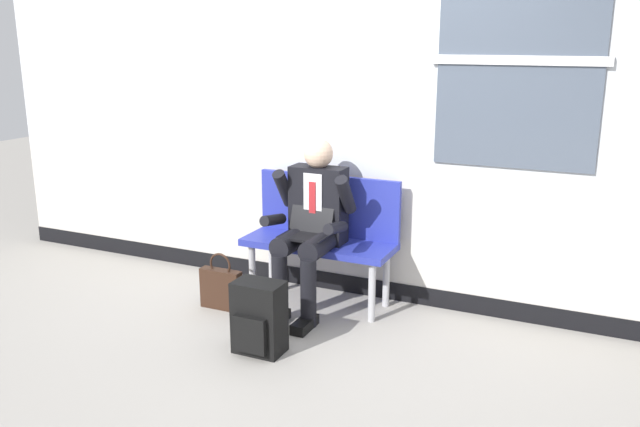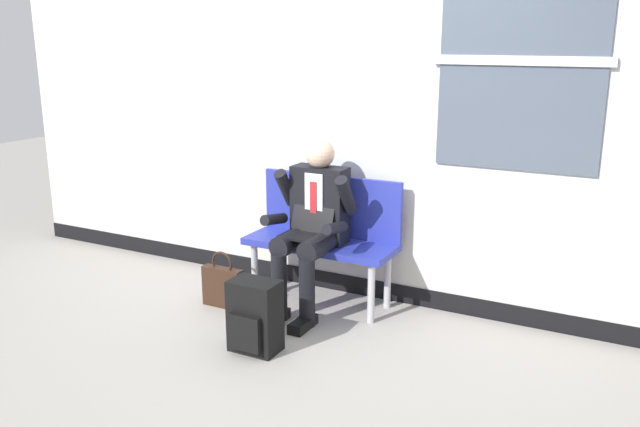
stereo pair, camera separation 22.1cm
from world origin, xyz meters
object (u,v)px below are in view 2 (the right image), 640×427
at_px(bench_with_person, 325,231).
at_px(handbag, 223,286).
at_px(backpack, 254,317).
at_px(person_seated, 312,222).

height_order(bench_with_person, handbag, bench_with_person).
height_order(bench_with_person, backpack, bench_with_person).
xyz_separation_m(bench_with_person, handbag, (-0.60, -0.47, -0.38)).
bearing_deg(handbag, person_seated, 23.98).
bearing_deg(person_seated, bench_with_person, 90.00).
xyz_separation_m(bench_with_person, person_seated, (0.00, -0.20, 0.11)).
bearing_deg(bench_with_person, handbag, -141.97).
distance_m(bench_with_person, person_seated, 0.23).
bearing_deg(handbag, backpack, -39.26).
relative_size(backpack, handbag, 1.09).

